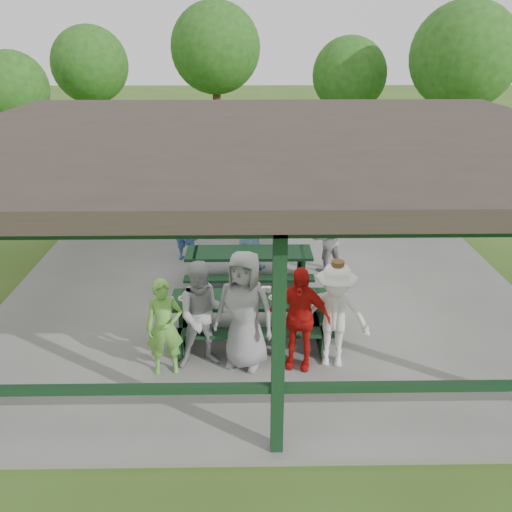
{
  "coord_description": "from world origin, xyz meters",
  "views": [
    {
      "loc": [
        -0.34,
        -9.04,
        4.87
      ],
      "look_at": [
        -0.2,
        -0.3,
        1.21
      ],
      "focal_mm": 38.0,
      "sensor_mm": 36.0,
      "label": 1
    }
  ],
  "objects_px": {
    "spectator_blue": "(185,226)",
    "picnic_table_near": "(251,313)",
    "contestant_white_fedora": "(335,316)",
    "spectator_grey": "(326,238)",
    "picnic_table_far": "(249,265)",
    "pickup_truck": "(301,165)",
    "contestant_grey_mid": "(244,310)",
    "contestant_red": "(299,318)",
    "spectator_lblue": "(250,231)",
    "contestant_grey_left": "(204,315)",
    "contestant_green": "(165,327)",
    "farm_trailer": "(206,178)"
  },
  "relations": [
    {
      "from": "picnic_table_near",
      "to": "contestant_white_fedora",
      "type": "xyz_separation_m",
      "value": [
        1.24,
        -0.76,
        0.36
      ]
    },
    {
      "from": "spectator_lblue",
      "to": "spectator_grey",
      "type": "relative_size",
      "value": 1.13
    },
    {
      "from": "contestant_green",
      "to": "contestant_white_fedora",
      "type": "distance_m",
      "value": 2.52
    },
    {
      "from": "contestant_red",
      "to": "spectator_blue",
      "type": "distance_m",
      "value": 4.68
    },
    {
      "from": "picnic_table_far",
      "to": "contestant_grey_mid",
      "type": "distance_m",
      "value": 2.79
    },
    {
      "from": "picnic_table_near",
      "to": "contestant_green",
      "type": "distance_m",
      "value": 1.6
    },
    {
      "from": "contestant_grey_mid",
      "to": "farm_trailer",
      "type": "relative_size",
      "value": 0.49
    },
    {
      "from": "picnic_table_near",
      "to": "contestant_grey_left",
      "type": "relative_size",
      "value": 1.52
    },
    {
      "from": "picnic_table_far",
      "to": "contestant_red",
      "type": "xyz_separation_m",
      "value": [
        0.73,
        -2.79,
        0.35
      ]
    },
    {
      "from": "contestant_white_fedora",
      "to": "farm_trailer",
      "type": "bearing_deg",
      "value": 114.31
    },
    {
      "from": "picnic_table_far",
      "to": "spectator_blue",
      "type": "height_order",
      "value": "spectator_blue"
    },
    {
      "from": "contestant_white_fedora",
      "to": "pickup_truck",
      "type": "relative_size",
      "value": 0.35
    },
    {
      "from": "picnic_table_far",
      "to": "pickup_truck",
      "type": "xyz_separation_m",
      "value": [
        1.77,
        8.0,
        0.12
      ]
    },
    {
      "from": "contestant_grey_mid",
      "to": "spectator_blue",
      "type": "distance_m",
      "value": 4.34
    },
    {
      "from": "spectator_lblue",
      "to": "spectator_blue",
      "type": "height_order",
      "value": "spectator_lblue"
    },
    {
      "from": "spectator_grey",
      "to": "contestant_grey_left",
      "type": "bearing_deg",
      "value": 33.43
    },
    {
      "from": "contestant_grey_left",
      "to": "contestant_red",
      "type": "relative_size",
      "value": 1.04
    },
    {
      "from": "contestant_grey_left",
      "to": "spectator_grey",
      "type": "bearing_deg",
      "value": 45.31
    },
    {
      "from": "contestant_green",
      "to": "farm_trailer",
      "type": "distance_m",
      "value": 9.45
    },
    {
      "from": "contestant_red",
      "to": "contestant_white_fedora",
      "type": "distance_m",
      "value": 0.54
    },
    {
      "from": "spectator_blue",
      "to": "contestant_green",
      "type": "bearing_deg",
      "value": 112.54
    },
    {
      "from": "contestant_red",
      "to": "spectator_lblue",
      "type": "xyz_separation_m",
      "value": [
        -0.7,
        3.75,
        0.01
      ]
    },
    {
      "from": "contestant_grey_left",
      "to": "spectator_grey",
      "type": "distance_m",
      "value": 4.23
    },
    {
      "from": "contestant_red",
      "to": "contestant_white_fedora",
      "type": "relative_size",
      "value": 0.96
    },
    {
      "from": "pickup_truck",
      "to": "spectator_lblue",
      "type": "bearing_deg",
      "value": 167.25
    },
    {
      "from": "contestant_red",
      "to": "farm_trailer",
      "type": "height_order",
      "value": "contestant_red"
    },
    {
      "from": "spectator_blue",
      "to": "picnic_table_near",
      "type": "bearing_deg",
      "value": 133.41
    },
    {
      "from": "picnic_table_near",
      "to": "spectator_lblue",
      "type": "xyz_separation_m",
      "value": [
        0.0,
        2.95,
        0.35
      ]
    },
    {
      "from": "contestant_grey_mid",
      "to": "spectator_lblue",
      "type": "distance_m",
      "value": 3.71
    },
    {
      "from": "contestant_red",
      "to": "spectator_lblue",
      "type": "distance_m",
      "value": 3.81
    },
    {
      "from": "spectator_lblue",
      "to": "contestant_white_fedora",
      "type": "bearing_deg",
      "value": 131.64
    },
    {
      "from": "picnic_table_far",
      "to": "spectator_grey",
      "type": "xyz_separation_m",
      "value": [
        1.63,
        0.79,
        0.27
      ]
    },
    {
      "from": "picnic_table_near",
      "to": "picnic_table_far",
      "type": "xyz_separation_m",
      "value": [
        -0.03,
        2.0,
        -0.0
      ]
    },
    {
      "from": "contestant_grey_mid",
      "to": "spectator_blue",
      "type": "bearing_deg",
      "value": 126.8
    },
    {
      "from": "contestant_red",
      "to": "spectator_grey",
      "type": "height_order",
      "value": "contestant_red"
    },
    {
      "from": "spectator_blue",
      "to": "spectator_lblue",
      "type": "bearing_deg",
      "value": -175.96
    },
    {
      "from": "contestant_grey_left",
      "to": "spectator_blue",
      "type": "distance_m",
      "value": 4.19
    },
    {
      "from": "contestant_white_fedora",
      "to": "spectator_grey",
      "type": "distance_m",
      "value": 3.57
    },
    {
      "from": "contestant_grey_mid",
      "to": "contestant_white_fedora",
      "type": "distance_m",
      "value": 1.35
    },
    {
      "from": "contestant_red",
      "to": "pickup_truck",
      "type": "height_order",
      "value": "contestant_red"
    },
    {
      "from": "contestant_green",
      "to": "contestant_white_fedora",
      "type": "bearing_deg",
      "value": -4.12
    },
    {
      "from": "contestant_grey_left",
      "to": "pickup_truck",
      "type": "height_order",
      "value": "contestant_grey_left"
    },
    {
      "from": "picnic_table_near",
      "to": "contestant_green",
      "type": "xyz_separation_m",
      "value": [
        -1.27,
        -0.92,
        0.28
      ]
    },
    {
      "from": "picnic_table_far",
      "to": "spectator_blue",
      "type": "relative_size",
      "value": 1.53
    },
    {
      "from": "picnic_table_far",
      "to": "spectator_blue",
      "type": "bearing_deg",
      "value": 135.43
    },
    {
      "from": "contestant_white_fedora",
      "to": "spectator_grey",
      "type": "bearing_deg",
      "value": 92.97
    },
    {
      "from": "picnic_table_far",
      "to": "farm_trailer",
      "type": "distance_m",
      "value": 6.65
    },
    {
      "from": "spectator_lblue",
      "to": "contestant_grey_mid",
      "type": "bearing_deg",
      "value": 111.56
    },
    {
      "from": "pickup_truck",
      "to": "contestant_grey_mid",
      "type": "bearing_deg",
      "value": 171.4
    },
    {
      "from": "picnic_table_far",
      "to": "pickup_truck",
      "type": "relative_size",
      "value": 0.5
    }
  ]
}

